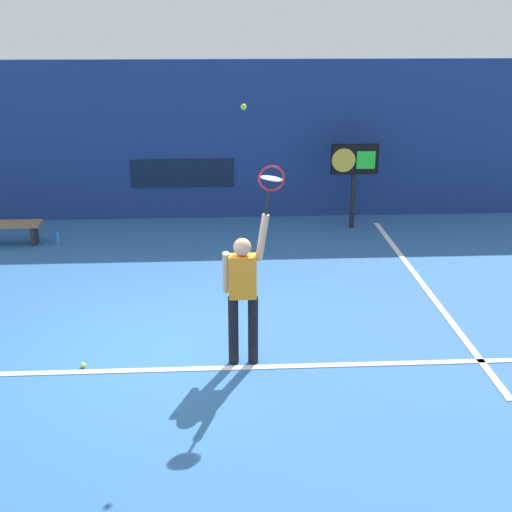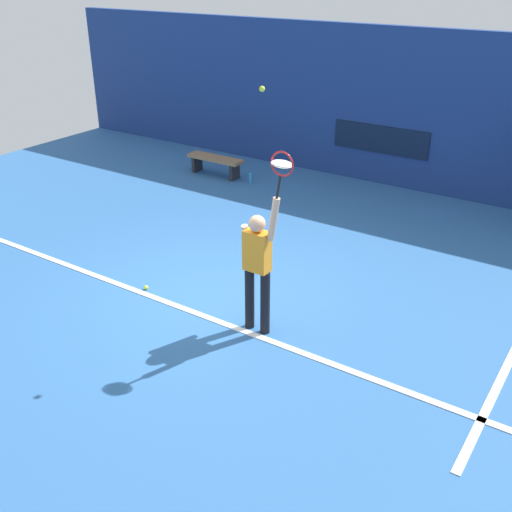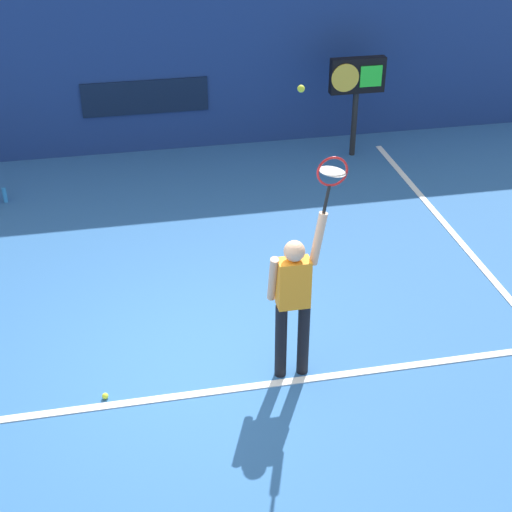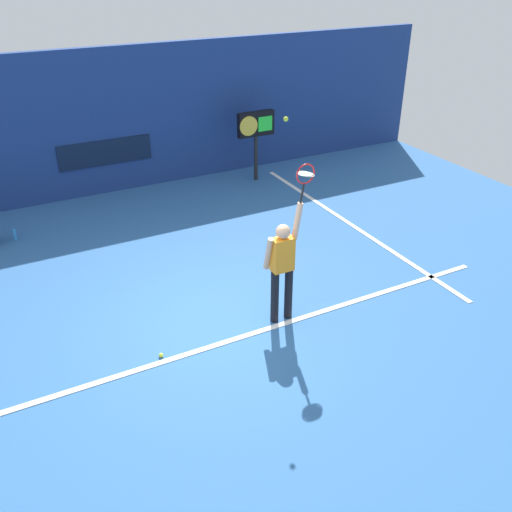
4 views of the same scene
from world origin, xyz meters
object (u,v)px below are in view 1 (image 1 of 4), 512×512
tennis_ball (244,107)px  water_bottle (58,238)px  court_bench (5,228)px  spare_ball (83,365)px  scoreboard_clock (354,163)px  tennis_player (243,290)px  tennis_racket (271,181)px

tennis_ball → water_bottle: size_ratio=0.28×
court_bench → spare_ball: bearing=-64.1°
water_bottle → tennis_ball: bearing=-54.5°
spare_ball → water_bottle: bearing=105.9°
tennis_ball → scoreboard_clock: bearing=66.3°
scoreboard_clock → spare_ball: size_ratio=25.82×
tennis_player → tennis_racket: tennis_racket is taller
water_bottle → spare_ball: 5.16m
water_bottle → scoreboard_clock: bearing=6.8°
scoreboard_clock → tennis_player: bearing=-113.7°
tennis_player → tennis_racket: (0.34, -0.00, 1.38)m
water_bottle → tennis_player: bearing=-55.0°
tennis_racket → scoreboard_clock: (2.14, 5.65, -1.02)m
scoreboard_clock → court_bench: bearing=-174.1°
tennis_racket → scoreboard_clock: tennis_racket is taller
tennis_player → tennis_ball: size_ratio=29.27×
water_bottle → spare_ball: (1.42, -4.97, -0.09)m
tennis_racket → spare_ball: size_ratio=9.13×
water_bottle → court_bench: bearing=180.0°
tennis_racket → water_bottle: tennis_racket is taller
tennis_player → court_bench: 6.68m
tennis_player → scoreboard_clock: (2.48, 5.65, 0.36)m
tennis_racket → tennis_player: bearing=179.3°
tennis_player → spare_ball: bearing=-179.2°
court_bench → water_bottle: size_ratio=5.83×
scoreboard_clock → spare_ball: scoreboard_clock is taller
water_bottle → spare_ball: bearing=-74.1°
tennis_player → scoreboard_clock: size_ratio=1.13×
scoreboard_clock → spare_ball: 7.38m
tennis_player → court_bench: tennis_player is taller
tennis_racket → spare_ball: tennis_racket is taller
water_bottle → spare_ball: size_ratio=3.53×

